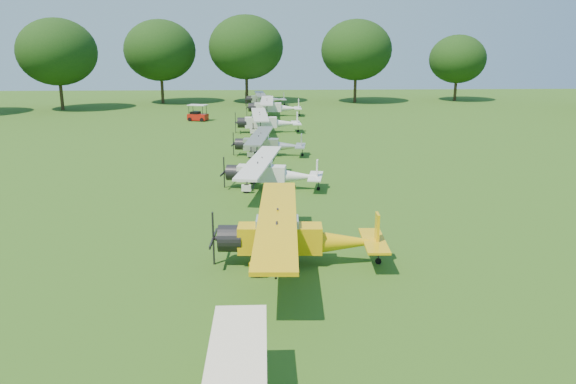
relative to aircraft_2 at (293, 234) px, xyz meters
name	(u,v)px	position (x,y,z in m)	size (l,w,h in m)	color
ground	(260,211)	(-1.40, 7.57, -1.32)	(160.00, 160.00, 0.00)	#2B5014
tree_belt	(327,60)	(2.17, 7.74, 6.71)	(137.36, 130.27, 14.52)	#302213
aircraft_2	(293,234)	(0.00, 0.00, 0.00)	(7.19, 11.45, 2.26)	#DBAC09
aircraft_3	(269,171)	(-0.83, 12.40, -0.17)	(6.34, 10.04, 1.97)	white
aircraft_4	(266,142)	(-0.90, 23.04, -0.23)	(5.95, 9.46, 1.86)	silver
aircraft_5	(266,121)	(-0.88, 35.03, -0.09)	(6.70, 10.66, 2.10)	white
aircraft_6	(272,106)	(0.00, 48.27, -0.06)	(6.89, 10.94, 2.16)	white
aircraft_7	(264,98)	(-0.93, 60.28, -0.22)	(5.99, 9.54, 1.88)	silver
golf_cart	(197,115)	(-8.79, 44.21, -0.69)	(2.49, 1.95, 1.88)	#A9160C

